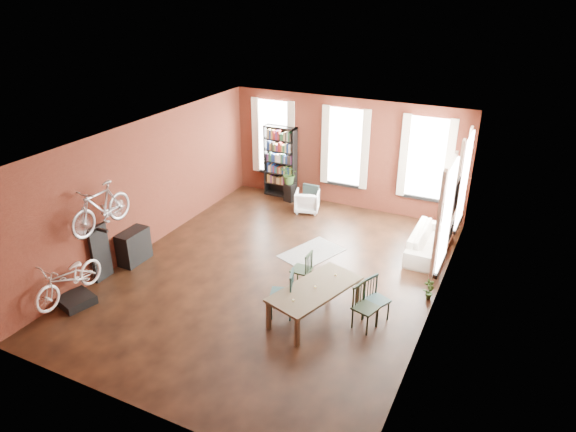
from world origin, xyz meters
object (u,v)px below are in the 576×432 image
Objects in this scene: white_armchair at (307,200)px; bike_trainer at (76,300)px; bookshelf at (281,162)px; console_table at (134,246)px; cream_sofa at (430,238)px; dining_chair_d at (377,300)px; dining_chair_a at (282,294)px; plant_stand at (290,192)px; dining_chair_c at (366,308)px; dining_table at (315,302)px; dining_chair_b at (301,269)px; bicycle_floor at (65,261)px.

white_armchair is 6.84m from bike_trainer.
bookshelf is 5.40m from console_table.
cream_sofa reaches higher than console_table.
white_armchair is (-3.35, 4.18, -0.11)m from dining_chair_d.
console_table is at bearing 43.77° from white_armchair.
bookshelf is 3.20× the size of white_armchair.
dining_chair_a is at bearing -63.04° from bookshelf.
bike_trainer is at bearing -103.27° from plant_stand.
white_armchair is at bearing 179.37° from dining_chair_a.
dining_chair_c reaches higher than plant_stand.
dining_chair_d is (1.13, 0.44, 0.12)m from dining_table.
dining_table is 0.90× the size of bookshelf.
dining_table is 2.27× the size of dining_chair_b.
bike_trainer is (-3.93, -2.66, -0.34)m from dining_chair_b.
bookshelf reaches higher than white_armchair.
console_table is (-4.04, -0.73, -0.03)m from dining_chair_b.
console_table is 1.44× the size of plant_stand.
white_armchair is at bearing 60.72° from console_table.
dining_table is at bearing 111.91° from dining_chair_c.
dining_chair_d is at bearing 39.29° from dining_table.
plant_stand is at bearing 70.74° from console_table.
dining_chair_d is 6.74m from bookshelf.
dining_chair_b is 4.04m from white_armchair.
dining_table is 2.16× the size of dining_chair_c.
bookshelf is 7.30m from bike_trainer.
bike_trainer is at bearing 52.48° from white_armchair.
dining_chair_c reaches higher than bike_trainer.
bookshelf is at bearing -47.72° from white_armchair.
bicycle_floor reaches higher than dining_chair_a.
dining_chair_b is 1.88m from dining_chair_c.
bookshelf reaches higher than console_table.
bicycle_floor is (-4.66, -1.81, 0.70)m from dining_table.
dining_table is at bearing 21.06° from bike_trainer.
console_table is (-5.75, 0.05, -0.06)m from dining_chair_c.
white_armchair is at bearing 63.71° from dining_chair_d.
console_table reaches higher than bike_trainer.
bike_trainer is at bearing 41.55° from bicycle_floor.
console_table is at bearing -163.83° from dining_table.
dining_chair_b is 0.51× the size of bicycle_floor.
bike_trainer is 7.05m from plant_stand.
bookshelf is (-3.45, 5.35, 0.76)m from dining_table.
bookshelf is 3.48× the size of bike_trainer.
dining_chair_a is at bearing 151.46° from cream_sofa.
dining_chair_d reaches higher than cream_sofa.
dining_chair_a is 1.44× the size of white_armchair.
console_table is at bearing 93.11° from bike_trainer.
dining_chair_a reaches higher than plant_stand.
cream_sofa is at bearing 141.23° from dining_chair_b.
bicycle_floor is at bearing -87.98° from console_table.
bike_trainer is at bearing -56.24° from dining_chair_b.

